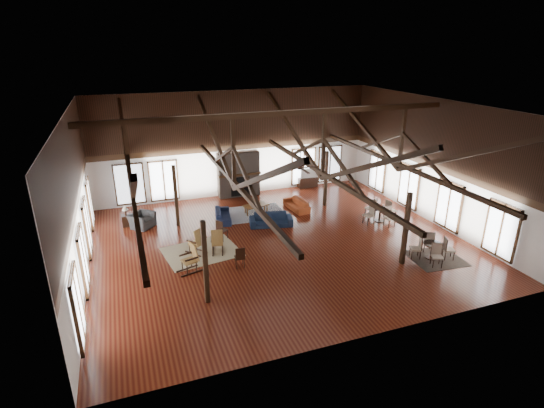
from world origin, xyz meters
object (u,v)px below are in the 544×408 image
object	(u,v)px
sofa_orange	(297,204)
cafe_table_far	(380,212)
coffee_table	(256,206)
cafe_table_near	(432,248)
sofa_navy_front	(271,220)
sofa_navy_left	(223,215)
armchair	(142,220)
tv_console	(308,182)

from	to	relation	value
sofa_orange	cafe_table_far	xyz separation A→B (m)	(3.29, -2.92, 0.22)
sofa_orange	cafe_table_far	distance (m)	4.40
coffee_table	cafe_table_far	world-z (taller)	cafe_table_far
sofa_orange	cafe_table_near	distance (m)	7.69
sofa_orange	coffee_table	distance (m)	2.25
sofa_navy_front	sofa_navy_left	bearing A→B (deg)	156.45
sofa_orange	coffee_table	world-z (taller)	sofa_orange
armchair	cafe_table_far	distance (m)	11.74
sofa_orange	sofa_navy_front	bearing A→B (deg)	-56.98
tv_console	armchair	bearing A→B (deg)	-164.17
sofa_orange	tv_console	size ratio (longest dim) A/B	1.53
sofa_orange	cafe_table_far	bearing A→B (deg)	43.45
armchair	tv_console	distance (m)	10.50
coffee_table	sofa_orange	bearing A→B (deg)	-18.22
tv_console	sofa_orange	bearing A→B (deg)	-123.14
coffee_table	cafe_table_near	xyz separation A→B (m)	(5.35, -7.20, 0.04)
cafe_table_far	sofa_navy_left	bearing A→B (deg)	159.11
sofa_navy_left	cafe_table_far	xyz separation A→B (m)	(7.36, -2.81, 0.22)
sofa_navy_left	cafe_table_far	size ratio (longest dim) A/B	0.97
cafe_table_far	cafe_table_near	bearing A→B (deg)	-92.45
sofa_navy_front	cafe_table_far	bearing A→B (deg)	-1.81
sofa_navy_front	tv_console	bearing A→B (deg)	61.63
sofa_navy_left	tv_console	distance (m)	7.06
armchair	sofa_navy_left	bearing A→B (deg)	-54.31
sofa_orange	cafe_table_far	world-z (taller)	cafe_table_far
sofa_navy_front	sofa_orange	size ratio (longest dim) A/B	1.12
sofa_navy_front	sofa_navy_left	distance (m)	2.53
sofa_navy_left	tv_console	bearing A→B (deg)	-51.21
cafe_table_near	sofa_navy_left	bearing A→B (deg)	136.07
cafe_table_near	cafe_table_far	world-z (taller)	cafe_table_far
sofa_navy_front	coffee_table	xyz separation A→B (m)	(-0.21, 1.75, 0.13)
armchair	cafe_table_near	size ratio (longest dim) A/B	0.60
sofa_orange	cafe_table_near	size ratio (longest dim) A/B	1.03
coffee_table	armchair	world-z (taller)	armchair
armchair	sofa_navy_front	bearing A→B (deg)	-65.40
cafe_table_far	tv_console	world-z (taller)	cafe_table_far
cafe_table_far	tv_console	xyz separation A→B (m)	(-1.16, 6.17, -0.19)
sofa_navy_front	armchair	world-z (taller)	armchair
sofa_navy_left	coffee_table	world-z (taller)	sofa_navy_left
sofa_navy_front	tv_console	world-z (taller)	sofa_navy_front
coffee_table	sofa_navy_front	bearing A→B (deg)	-97.24
sofa_navy_left	armchair	xyz separation A→B (m)	(-3.90, 0.50, 0.08)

